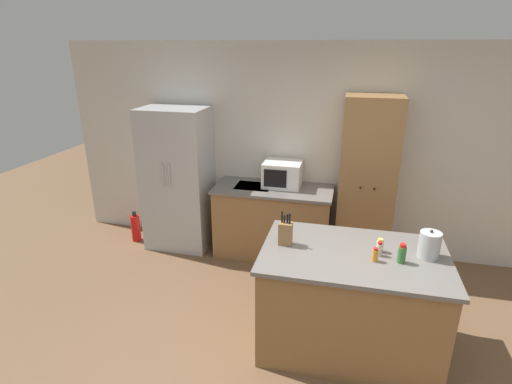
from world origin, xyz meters
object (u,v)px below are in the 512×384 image
at_px(spice_bottle_amber_oil, 375,255).
at_px(spice_bottle_short_red, 380,246).
at_px(microwave, 283,174).
at_px(spice_bottle_tall_dark, 379,249).
at_px(refrigerator, 178,179).
at_px(pantry_cabinet, 367,184).
at_px(kettle, 429,245).
at_px(fire_extinguisher, 136,228).
at_px(spice_bottle_green_herb, 402,254).
at_px(knife_block, 285,233).

bearing_deg(spice_bottle_amber_oil, spice_bottle_short_red, 75.16).
bearing_deg(spice_bottle_amber_oil, microwave, 121.52).
xyz_separation_m(spice_bottle_tall_dark, spice_bottle_amber_oil, (-0.04, -0.10, -0.00)).
height_order(refrigerator, spice_bottle_amber_oil, refrigerator).
distance_m(pantry_cabinet, microwave, 1.01).
relative_size(refrigerator, spice_bottle_tall_dark, 14.83).
distance_m(spice_bottle_short_red, kettle, 0.38).
relative_size(spice_bottle_tall_dark, fire_extinguisher, 0.29).
distance_m(pantry_cabinet, spice_bottle_green_herb, 1.65).
bearing_deg(pantry_cabinet, knife_block, -114.57).
height_order(spice_bottle_tall_dark, kettle, kettle).
height_order(knife_block, spice_bottle_green_herb, knife_block).
height_order(refrigerator, spice_bottle_green_herb, refrigerator).
relative_size(microwave, spice_bottle_amber_oil, 3.93).
bearing_deg(pantry_cabinet, kettle, -72.98).
bearing_deg(kettle, microwave, 133.72).
bearing_deg(spice_bottle_tall_dark, spice_bottle_green_herb, -24.00).
bearing_deg(spice_bottle_green_herb, fire_extinguisher, 155.36).
distance_m(knife_block, spice_bottle_short_red, 0.79).
bearing_deg(microwave, spice_bottle_green_herb, -53.33).
distance_m(spice_bottle_amber_oil, fire_extinguisher, 3.48).
height_order(spice_bottle_tall_dark, fire_extinguisher, spice_bottle_tall_dark).
xyz_separation_m(refrigerator, spice_bottle_tall_dark, (2.43, -1.50, 0.08)).
bearing_deg(fire_extinguisher, spice_bottle_short_red, -23.57).
height_order(refrigerator, microwave, refrigerator).
xyz_separation_m(microwave, kettle, (1.46, -1.53, -0.01)).
distance_m(pantry_cabinet, fire_extinguisher, 3.11).
height_order(kettle, fire_extinguisher, kettle).
bearing_deg(spice_bottle_green_herb, knife_block, 174.35).
height_order(spice_bottle_amber_oil, fire_extinguisher, spice_bottle_amber_oil).
height_order(spice_bottle_tall_dark, spice_bottle_green_herb, spice_bottle_green_herb).
bearing_deg(spice_bottle_tall_dark, refrigerator, 148.28).
distance_m(microwave, kettle, 2.11).
relative_size(pantry_cabinet, spice_bottle_short_red, 17.35).
xyz_separation_m(microwave, fire_extinguisher, (-1.99, -0.18, -0.87)).
xyz_separation_m(knife_block, spice_bottle_amber_oil, (0.74, -0.12, -0.05)).
height_order(spice_bottle_short_red, fire_extinguisher, spice_bottle_short_red).
xyz_separation_m(spice_bottle_tall_dark, spice_bottle_short_red, (0.01, 0.07, -0.00)).
relative_size(microwave, spice_bottle_tall_dark, 3.70).
bearing_deg(spice_bottle_short_red, knife_block, -176.49).
bearing_deg(knife_block, fire_extinguisher, 148.76).
relative_size(microwave, spice_bottle_short_red, 3.89).
height_order(microwave, spice_bottle_tall_dark, microwave).
bearing_deg(refrigerator, spice_bottle_short_red, -30.47).
distance_m(refrigerator, spice_bottle_amber_oil, 2.88).
bearing_deg(microwave, kettle, -46.28).
bearing_deg(spice_bottle_tall_dark, fire_extinguisher, 155.32).
height_order(pantry_cabinet, fire_extinguisher, pantry_cabinet).
relative_size(spice_bottle_amber_oil, spice_bottle_green_herb, 0.71).
height_order(spice_bottle_short_red, spice_bottle_green_herb, spice_bottle_green_herb).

